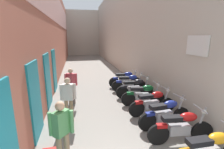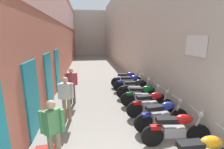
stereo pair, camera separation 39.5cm
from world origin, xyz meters
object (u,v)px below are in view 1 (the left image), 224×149
Objects in this scene: motorcycle_third at (165,113)px; motorcycle_sixth at (135,87)px; motorcycle_fourth at (153,102)px; pedestrian_by_doorway at (62,130)px; motorcycle_second at (181,127)px; motorcycle_seventh at (129,82)px; pedestrian_further_down at (71,84)px; motorcycle_eighth at (125,79)px; motorcycle_fifth at (143,94)px; pedestrian_mid_alley at (68,97)px.

motorcycle_third is 1.00× the size of motorcycle_sixth.
pedestrian_by_doorway is (-3.05, -1.89, 0.42)m from motorcycle_fourth.
motorcycle_second is 4.41m from motorcycle_seventh.
pedestrian_further_down reaches higher than motorcycle_third.
pedestrian_by_doorway is at bearing -91.81° from pedestrian_further_down.
motorcycle_fourth is 1.00× the size of motorcycle_eighth.
motorcycle_seventh is at bearing 90.00° from motorcycle_fourth.
pedestrian_further_down is at bearing -148.67° from motorcycle_eighth.
motorcycle_fourth is at bearing 31.73° from pedestrian_by_doorway.
motorcycle_fifth is 1.00× the size of motorcycle_eighth.
motorcycle_sixth is (0.00, 0.99, 0.00)m from motorcycle_fifth.
motorcycle_second is 1.00× the size of motorcycle_sixth.
motorcycle_sixth is 2.97m from pedestrian_further_down.
motorcycle_fifth is at bearing 41.94° from pedestrian_by_doorway.
motorcycle_sixth is 1.18× the size of pedestrian_mid_alley.
pedestrian_by_doorway reaches higher than motorcycle_sixth.
pedestrian_further_down is at bearing 130.90° from motorcycle_second.
motorcycle_fourth is 1.00× the size of motorcycle_sixth.
pedestrian_further_down reaches higher than motorcycle_seventh.
pedestrian_mid_alley is 1.00× the size of pedestrian_further_down.
motorcycle_eighth is (-0.00, 5.18, 0.00)m from motorcycle_second.
pedestrian_further_down is at bearing 164.18° from motorcycle_fifth.
motorcycle_third is 2.73m from motorcycle_sixth.
motorcycle_seventh is 3.98m from pedestrian_mid_alley.
pedestrian_mid_alley is (-2.99, -3.36, 0.42)m from motorcycle_eighth.
motorcycle_sixth is (0.00, 3.55, 0.00)m from motorcycle_second.
motorcycle_third and motorcycle_eighth have the same top height.
pedestrian_mid_alley reaches higher than motorcycle_second.
pedestrian_mid_alley reaches higher than motorcycle_eighth.
motorcycle_eighth is at bearing 60.36° from pedestrian_by_doorway.
pedestrian_further_down is at bearing 138.77° from motorcycle_third.
pedestrian_further_down is (-2.94, 1.69, 0.42)m from motorcycle_fourth.
motorcycle_third is 1.00× the size of motorcycle_eighth.
pedestrian_further_down is at bearing -176.97° from motorcycle_sixth.
motorcycle_seventh is 1.17× the size of pedestrian_mid_alley.
motorcycle_second is 1.00× the size of motorcycle_eighth.
pedestrian_further_down is (0.05, 1.57, 0.00)m from pedestrian_mid_alley.
motorcycle_third is 3.93m from pedestrian_further_down.
pedestrian_mid_alley is at bearing 148.72° from motorcycle_second.
motorcycle_third is at bearing -41.23° from pedestrian_further_down.
pedestrian_by_doorway reaches higher than motorcycle_seventh.
motorcycle_sixth is at bearing 30.02° from pedestrian_mid_alley.
pedestrian_by_doorway is 3.58m from pedestrian_further_down.
pedestrian_mid_alley is at bearing -91.98° from pedestrian_further_down.
motorcycle_fourth is 2.71m from motorcycle_seventh.
motorcycle_seventh is 5.53m from pedestrian_by_doorway.
motorcycle_fifth is 1.17× the size of pedestrian_further_down.
motorcycle_sixth is at bearing -90.00° from motorcycle_eighth.
motorcycle_third is (0.00, 0.82, 0.00)m from motorcycle_second.
pedestrian_mid_alley is 1.58m from pedestrian_further_down.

